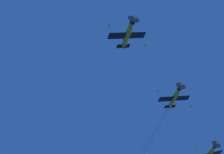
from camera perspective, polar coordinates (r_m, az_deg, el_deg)
airplane_lead at (r=73.10m, az=2.48°, el=6.68°), size 7.42×7.48×4.00m
airplane_left_wingman at (r=86.74m, az=9.61°, el=-2.97°), size 7.68×7.51×3.43m
airplane_right_wingman at (r=100.95m, az=14.80°, el=-11.13°), size 7.47×7.52×3.95m
smoke_trail_left_wingman at (r=99.99m, az=4.98°, el=-11.47°), size 13.45×24.54×2.56m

